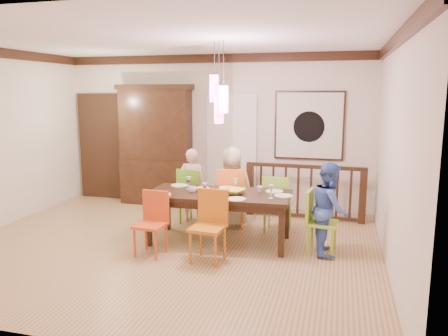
% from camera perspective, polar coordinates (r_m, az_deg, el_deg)
% --- Properties ---
extents(floor, '(6.00, 6.00, 0.00)m').
position_cam_1_polar(floor, '(6.46, -7.50, -10.12)').
color(floor, '#957048').
rests_on(floor, ground).
extents(ceiling, '(6.00, 6.00, 0.00)m').
position_cam_1_polar(ceiling, '(6.11, -8.14, 16.36)').
color(ceiling, white).
rests_on(ceiling, wall_back).
extents(wall_back, '(6.00, 0.00, 6.00)m').
position_cam_1_polar(wall_back, '(8.47, -1.25, 4.82)').
color(wall_back, silver).
rests_on(wall_back, floor).
extents(wall_right, '(0.00, 5.00, 5.00)m').
position_cam_1_polar(wall_right, '(5.68, 21.35, 1.61)').
color(wall_right, silver).
rests_on(wall_right, floor).
extents(crown_molding, '(6.00, 5.00, 0.16)m').
position_cam_1_polar(crown_molding, '(6.10, -8.12, 15.62)').
color(crown_molding, black).
rests_on(crown_molding, wall_back).
extents(panel_door, '(1.04, 0.07, 2.24)m').
position_cam_1_polar(panel_door, '(9.42, -15.50, 2.53)').
color(panel_door, black).
rests_on(panel_door, wall_back).
extents(white_doorway, '(0.97, 0.05, 2.22)m').
position_cam_1_polar(white_doorway, '(8.39, 0.99, 2.02)').
color(white_doorway, silver).
rests_on(white_doorway, wall_back).
extents(painting, '(1.25, 0.06, 1.25)m').
position_cam_1_polar(painting, '(8.10, 11.05, 5.46)').
color(painting, black).
rests_on(painting, wall_back).
extents(pendant_cluster, '(0.27, 0.21, 1.14)m').
position_cam_1_polar(pendant_cluster, '(6.22, -0.66, 9.02)').
color(pendant_cluster, '#ED4783').
rests_on(pendant_cluster, ceiling).
extents(dining_table, '(2.10, 1.01, 0.75)m').
position_cam_1_polar(dining_table, '(6.41, -0.63, -3.98)').
color(dining_table, black).
rests_on(dining_table, floor).
extents(chair_far_left, '(0.50, 0.50, 0.95)m').
position_cam_1_polar(chair_far_left, '(7.38, -3.92, -3.11)').
color(chair_far_left, '#68BB24').
rests_on(chair_far_left, floor).
extents(chair_far_mid, '(0.56, 0.56, 1.01)m').
position_cam_1_polar(chair_far_mid, '(7.12, 0.82, -3.30)').
color(chair_far_mid, orange).
rests_on(chair_far_mid, floor).
extents(chair_far_right, '(0.44, 0.44, 0.93)m').
position_cam_1_polar(chair_far_right, '(6.96, 7.03, -4.07)').
color(chair_far_right, '#78B837').
rests_on(chair_far_right, floor).
extents(chair_near_left, '(0.42, 0.42, 0.87)m').
position_cam_1_polar(chair_near_left, '(6.02, -9.63, -6.69)').
color(chair_near_left, '#CD491A').
rests_on(chair_near_left, floor).
extents(chair_near_mid, '(0.46, 0.46, 0.94)m').
position_cam_1_polar(chair_near_mid, '(5.71, -2.14, -7.07)').
color(chair_near_mid, '#C16713').
rests_on(chair_near_mid, floor).
extents(chair_end_right, '(0.44, 0.44, 0.88)m').
position_cam_1_polar(chair_end_right, '(6.16, 12.74, -6.34)').
color(chair_end_right, '#9AD32B').
rests_on(chair_end_right, floor).
extents(china_hutch, '(1.48, 0.46, 2.34)m').
position_cam_1_polar(china_hutch, '(8.69, -8.88, 3.02)').
color(china_hutch, black).
rests_on(china_hutch, floor).
extents(balustrade, '(2.08, 0.16, 0.96)m').
position_cam_1_polar(balustrade, '(7.76, 10.45, -2.94)').
color(balustrade, black).
rests_on(balustrade, floor).
extents(person_far_left, '(0.49, 0.34, 1.26)m').
position_cam_1_polar(person_far_left, '(7.47, -4.19, -2.26)').
color(person_far_left, '#FDC0C6').
rests_on(person_far_left, floor).
extents(person_far_mid, '(0.74, 0.58, 1.34)m').
position_cam_1_polar(person_far_mid, '(7.18, 1.09, -2.43)').
color(person_far_mid, beige).
rests_on(person_far_mid, floor).
extents(person_end_right, '(0.55, 0.67, 1.27)m').
position_cam_1_polar(person_end_right, '(6.14, 13.61, -5.16)').
color(person_end_right, '#4466BE').
rests_on(person_end_right, floor).
extents(serving_bowl, '(0.39, 0.39, 0.08)m').
position_cam_1_polar(serving_bowl, '(6.30, 1.30, -3.07)').
color(serving_bowl, gold).
rests_on(serving_bowl, dining_table).
extents(small_bowl, '(0.20, 0.20, 0.06)m').
position_cam_1_polar(small_bowl, '(6.45, -2.78, -2.84)').
color(small_bowl, white).
rests_on(small_bowl, dining_table).
extents(cup_left, '(0.15, 0.15, 0.09)m').
position_cam_1_polar(cup_left, '(6.40, -4.17, -2.82)').
color(cup_left, silver).
rests_on(cup_left, dining_table).
extents(cup_right, '(0.12, 0.12, 0.09)m').
position_cam_1_polar(cup_right, '(6.43, 4.70, -2.78)').
color(cup_right, silver).
rests_on(cup_right, dining_table).
extents(plate_far_left, '(0.26, 0.26, 0.01)m').
position_cam_1_polar(plate_far_left, '(6.88, -5.84, -2.27)').
color(plate_far_left, white).
rests_on(plate_far_left, dining_table).
extents(plate_far_mid, '(0.26, 0.26, 0.01)m').
position_cam_1_polar(plate_far_mid, '(6.67, 0.42, -2.60)').
color(plate_far_mid, white).
rests_on(plate_far_mid, dining_table).
extents(plate_far_right, '(0.26, 0.26, 0.01)m').
position_cam_1_polar(plate_far_right, '(6.48, 6.60, -3.04)').
color(plate_far_right, white).
rests_on(plate_far_right, dining_table).
extents(plate_near_left, '(0.26, 0.26, 0.01)m').
position_cam_1_polar(plate_near_left, '(6.31, -8.12, -3.43)').
color(plate_near_left, white).
rests_on(plate_near_left, dining_table).
extents(plate_near_mid, '(0.26, 0.26, 0.01)m').
position_cam_1_polar(plate_near_mid, '(5.98, 1.64, -4.07)').
color(plate_near_mid, white).
rests_on(plate_near_mid, dining_table).
extents(plate_end_right, '(0.26, 0.26, 0.01)m').
position_cam_1_polar(plate_end_right, '(6.22, 7.81, -3.62)').
color(plate_end_right, white).
rests_on(plate_end_right, dining_table).
extents(wine_glass_a, '(0.08, 0.08, 0.19)m').
position_cam_1_polar(wine_glass_a, '(6.63, -4.65, -1.94)').
color(wine_glass_a, '#590C19').
rests_on(wine_glass_a, dining_table).
extents(wine_glass_b, '(0.08, 0.08, 0.19)m').
position_cam_1_polar(wine_glass_b, '(6.46, 1.54, -2.23)').
color(wine_glass_b, silver).
rests_on(wine_glass_b, dining_table).
extents(wine_glass_c, '(0.08, 0.08, 0.19)m').
position_cam_1_polar(wine_glass_c, '(6.17, -2.55, -2.82)').
color(wine_glass_c, '#590C19').
rests_on(wine_glass_c, dining_table).
extents(wine_glass_d, '(0.08, 0.08, 0.19)m').
position_cam_1_polar(wine_glass_d, '(6.07, 6.17, -3.09)').
color(wine_glass_d, silver).
rests_on(wine_glass_d, dining_table).
extents(napkin, '(0.18, 0.14, 0.01)m').
position_cam_1_polar(napkin, '(6.13, -2.33, -3.75)').
color(napkin, '#D83359').
rests_on(napkin, dining_table).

